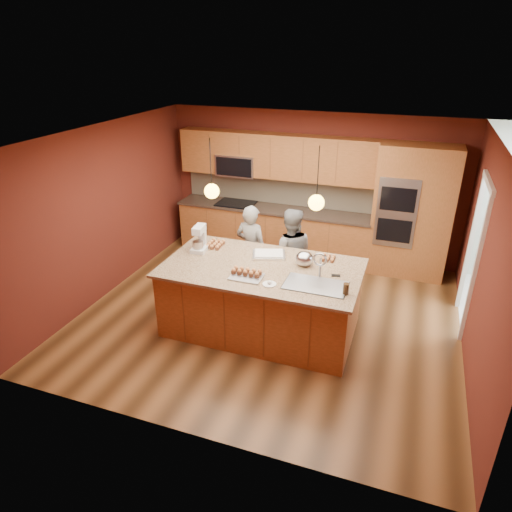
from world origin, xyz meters
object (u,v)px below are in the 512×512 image
at_px(person_right, 290,254).
at_px(stand_mixer, 200,240).
at_px(person_left, 251,249).
at_px(mixing_bowl, 304,259).
at_px(island, 262,298).

distance_m(person_right, stand_mixer, 1.47).
height_order(person_left, mixing_bowl, person_left).
relative_size(person_left, person_right, 0.98).
bearing_deg(person_left, stand_mixer, 68.08).
xyz_separation_m(island, person_right, (0.11, 1.01, 0.25)).
bearing_deg(stand_mixer, person_left, 51.32).
distance_m(person_left, person_right, 0.65).
relative_size(person_right, mixing_bowl, 6.06).
bearing_deg(stand_mixer, person_right, 28.43).
xyz_separation_m(person_right, mixing_bowl, (0.41, -0.77, 0.34)).
distance_m(stand_mixer, mixing_bowl, 1.57).
relative_size(person_left, mixing_bowl, 5.96).
bearing_deg(person_left, mixing_bowl, 154.19).
distance_m(person_left, stand_mixer, 1.04).
height_order(island, mixing_bowl, island).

